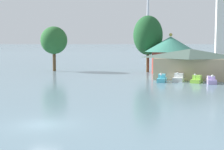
{
  "coord_description": "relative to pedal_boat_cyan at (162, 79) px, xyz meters",
  "views": [
    {
      "loc": [
        12.31,
        -24.69,
        6.65
      ],
      "look_at": [
        1.23,
        17.19,
        2.44
      ],
      "focal_mm": 54.82,
      "sensor_mm": 36.0,
      "label": 1
    }
  ],
  "objects": [
    {
      "name": "ground_plane",
      "position": [
        -5.88,
        -32.0,
        -0.52
      ],
      "size": [
        2000.0,
        2000.0,
        0.0
      ],
      "primitive_type": "plane",
      "color": "slate"
    },
    {
      "name": "green_roof_pavilion",
      "position": [
        -0.05,
        15.85,
        4.02
      ],
      "size": [
        10.8,
        10.8,
        8.49
      ],
      "color": "#993328",
      "rests_on": "ground"
    },
    {
      "name": "boathouse",
      "position": [
        4.32,
        6.5,
        2.32
      ],
      "size": [
        13.31,
        8.91,
        5.42
      ],
      "color": "tan",
      "rests_on": "ground"
    },
    {
      "name": "shoreline_tree_mid",
      "position": [
        -5.22,
        18.22,
        7.53
      ],
      "size": [
        6.45,
        6.45,
        12.39
      ],
      "color": "brown",
      "rests_on": "ground"
    },
    {
      "name": "pedal_boat_lime",
      "position": [
        5.63,
        0.41,
        -0.04
      ],
      "size": [
        2.05,
        2.68,
        1.57
      ],
      "rotation": [
        0.0,
        0.0,
        -1.83
      ],
      "color": "#8CCC3F",
      "rests_on": "ground"
    },
    {
      "name": "pedal_boat_cyan",
      "position": [
        0.0,
        0.0,
        0.0
      ],
      "size": [
        1.33,
        2.93,
        1.59
      ],
      "rotation": [
        0.0,
        0.0,
        -1.57
      ],
      "color": "#4CB7CC",
      "rests_on": "ground"
    },
    {
      "name": "shoreline_tree_tall_left",
      "position": [
        -26.16,
        15.05,
        6.45
      ],
      "size": [
        6.04,
        6.04,
        10.13
      ],
      "color": "brown",
      "rests_on": "ground"
    },
    {
      "name": "pedal_boat_lavender",
      "position": [
        7.91,
        -0.25,
        -0.03
      ],
      "size": [
        1.68,
        2.71,
        1.54
      ],
      "rotation": [
        0.0,
        0.0,
        -1.44
      ],
      "color": "#B299D8",
      "rests_on": "ground"
    },
    {
      "name": "pedal_boat_white",
      "position": [
        2.67,
        1.78,
        0.02
      ],
      "size": [
        1.95,
        2.95,
        1.64
      ],
      "rotation": [
        0.0,
        0.0,
        -1.67
      ],
      "color": "white",
      "rests_on": "ground"
    }
  ]
}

